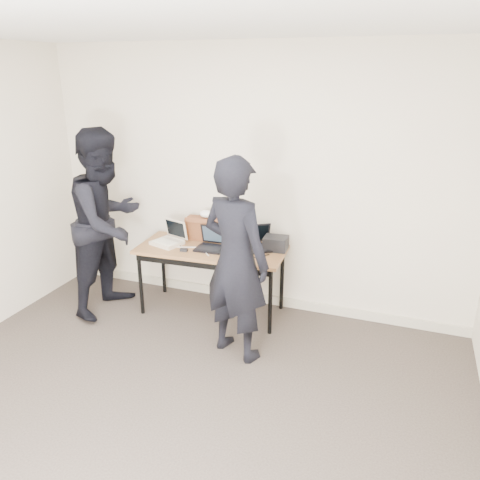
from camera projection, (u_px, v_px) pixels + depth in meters
The scene contains 13 objects.
room at pixel (132, 262), 2.79m from camera, with size 4.60×4.60×2.80m.
desk at pixel (211, 254), 4.77m from camera, with size 1.53×0.73×0.72m.
laptop_beige at pixel (169, 239), 4.87m from camera, with size 0.36×0.36×0.24m.
laptop_center at pixel (212, 243), 4.74m from camera, with size 0.29×0.28×0.22m.
laptop_right at pixel (257, 243), 4.74m from camera, with size 0.43×0.43×0.23m.
leather_satchel at pixel (204, 228), 4.97m from camera, with size 0.38×0.21×0.25m.
tissue at pixel (206, 214), 4.91m from camera, with size 0.13×0.10×0.08m, color white.
equipment_box at pixel (276, 243), 4.70m from camera, with size 0.23×0.20×0.14m, color black.
power_brick at pixel (184, 250), 4.67m from camera, with size 0.07×0.05×0.03m, color black.
cables at pixel (211, 249), 4.71m from camera, with size 1.14×0.41×0.01m.
person_typist at pixel (236, 260), 3.98m from camera, with size 0.66×0.43×1.81m, color black.
person_observer at pixel (107, 222), 4.78m from camera, with size 0.93×0.73×1.92m, color black.
baseboard at pixel (251, 296), 5.21m from camera, with size 4.50×0.03×0.10m, color #BEB59D.
Camera 1 is at (1.49, -2.20, 2.44)m, focal length 35.00 mm.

